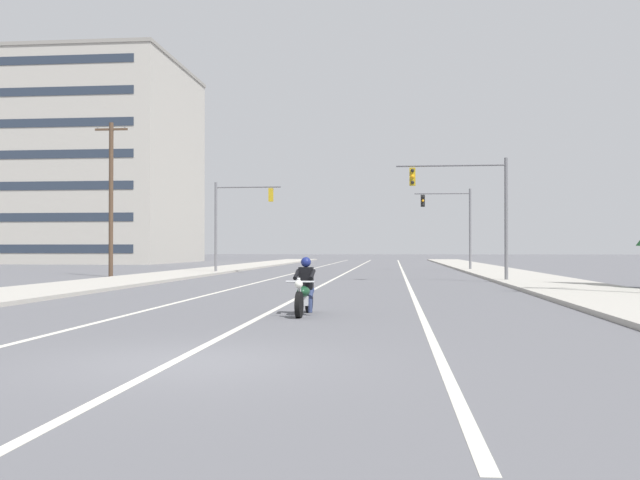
% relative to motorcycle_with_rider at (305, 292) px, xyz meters
% --- Properties ---
extents(ground_plane, '(400.00, 400.00, 0.00)m').
position_rel_motorcycle_with_rider_xyz_m(ground_plane, '(-0.84, -7.63, -0.59)').
color(ground_plane, '#5B5B60').
extents(lane_stripe_center, '(0.16, 100.00, 0.01)m').
position_rel_motorcycle_with_rider_xyz_m(lane_stripe_center, '(-1.00, 37.37, -0.58)').
color(lane_stripe_center, beige).
rests_on(lane_stripe_center, ground).
extents(lane_stripe_left, '(0.16, 100.00, 0.01)m').
position_rel_motorcycle_with_rider_xyz_m(lane_stripe_left, '(-4.44, 37.37, -0.58)').
color(lane_stripe_left, beige).
rests_on(lane_stripe_left, ground).
extents(lane_stripe_right, '(0.16, 100.00, 0.01)m').
position_rel_motorcycle_with_rider_xyz_m(lane_stripe_right, '(2.93, 37.37, -0.58)').
color(lane_stripe_right, beige).
rests_on(lane_stripe_right, ground).
extents(sidewalk_kerb_right, '(4.40, 110.00, 0.14)m').
position_rel_motorcycle_with_rider_xyz_m(sidewalk_kerb_right, '(9.41, 32.37, -0.52)').
color(sidewalk_kerb_right, '#ADA89E').
rests_on(sidewalk_kerb_right, ground).
extents(sidewalk_kerb_left, '(4.40, 110.00, 0.14)m').
position_rel_motorcycle_with_rider_xyz_m(sidewalk_kerb_left, '(-11.10, 32.37, -0.52)').
color(sidewalk_kerb_left, '#ADA89E').
rests_on(sidewalk_kerb_left, ground).
extents(motorcycle_with_rider, '(0.70, 2.19, 1.46)m').
position_rel_motorcycle_with_rider_xyz_m(motorcycle_with_rider, '(0.00, 0.00, 0.00)').
color(motorcycle_with_rider, black).
rests_on(motorcycle_with_rider, ground).
extents(traffic_signal_near_right, '(5.53, 0.37, 6.20)m').
position_rel_motorcycle_with_rider_xyz_m(traffic_signal_near_right, '(6.23, 18.43, 3.55)').
color(traffic_signal_near_right, slate).
rests_on(traffic_signal_near_right, ground).
extents(traffic_signal_near_left, '(4.58, 0.37, 6.20)m').
position_rel_motorcycle_with_rider_xyz_m(traffic_signal_near_left, '(-8.49, 29.91, 3.49)').
color(traffic_signal_near_left, slate).
rests_on(traffic_signal_near_left, ground).
extents(traffic_signal_mid_right, '(4.26, 0.45, 6.20)m').
position_rel_motorcycle_with_rider_xyz_m(traffic_signal_mid_right, '(6.84, 36.96, 3.47)').
color(traffic_signal_mid_right, slate).
rests_on(traffic_signal_mid_right, ground).
extents(utility_pole_left_near, '(2.00, 0.26, 9.21)m').
position_rel_motorcycle_with_rider_xyz_m(utility_pole_left_near, '(-14.53, 23.37, 4.21)').
color(utility_pole_left_near, '#4C3828').
rests_on(utility_pole_left_near, ground).
extents(apartment_building_far_left_block, '(22.01, 22.03, 23.63)m').
position_rel_motorcycle_with_rider_xyz_m(apartment_building_far_left_block, '(-33.73, 65.05, 11.23)').
color(apartment_building_far_left_block, '#B2ADA3').
rests_on(apartment_building_far_left_block, ground).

